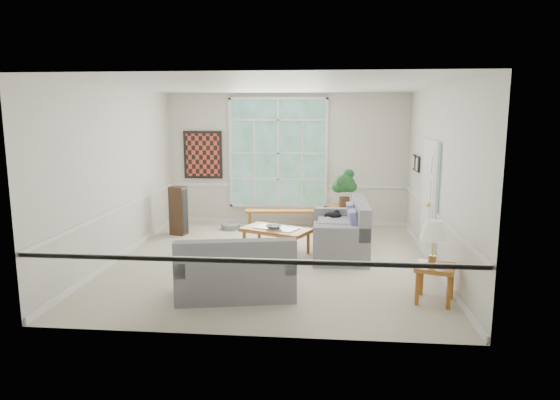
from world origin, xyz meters
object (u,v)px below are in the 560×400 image
at_px(loveseat_front, 235,265).
at_px(coffee_table, 276,240).
at_px(loveseat_right, 340,227).
at_px(end_table, 344,219).
at_px(side_table, 435,284).

xyz_separation_m(loveseat_front, coffee_table, (0.35, 2.26, -0.21)).
relative_size(loveseat_right, coffee_table, 1.50).
bearing_deg(coffee_table, loveseat_front, -73.88).
relative_size(coffee_table, end_table, 2.16).
distance_m(coffee_table, end_table, 2.16).
xyz_separation_m(loveseat_front, end_table, (1.66, 3.98, -0.16)).
bearing_deg(end_table, loveseat_right, -94.74).
bearing_deg(side_table, loveseat_front, -179.76).
distance_m(coffee_table, side_table, 3.29).
bearing_deg(loveseat_front, coffee_table, 70.02).
xyz_separation_m(end_table, side_table, (1.10, -3.97, -0.03)).
xyz_separation_m(coffee_table, side_table, (2.40, -2.25, 0.03)).
bearing_deg(coffee_table, end_table, 77.74).
relative_size(coffee_table, side_table, 2.37).
bearing_deg(loveseat_right, side_table, -62.07).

